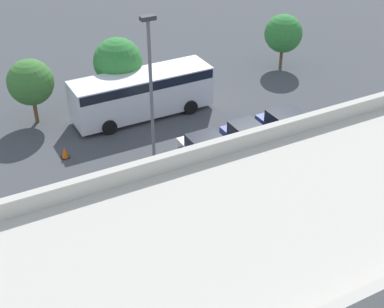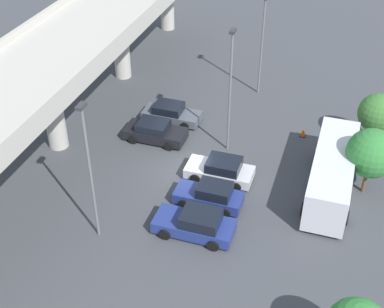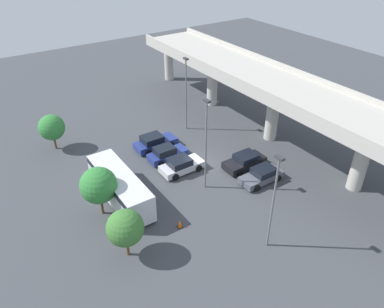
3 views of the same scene
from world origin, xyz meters
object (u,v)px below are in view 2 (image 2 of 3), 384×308
(shuttle_bus, at_px, (333,171))
(lamp_post_by_overpass, at_px, (230,84))
(parked_car_2, at_px, (221,170))
(parked_car_4, at_px, (171,113))
(tree_front_centre, at_px, (371,153))
(lamp_post_mid_lot, at_px, (89,165))
(traffic_cone, at_px, (303,132))
(tree_front_right, at_px, (378,113))
(parked_car_3, at_px, (155,132))
(parked_car_1, at_px, (210,195))
(lamp_post_near_aisle, at_px, (262,39))
(parked_car_0, at_px, (196,224))

(shuttle_bus, relative_size, lamp_post_by_overpass, 0.99)
(parked_car_2, bearing_deg, parked_car_4, -45.87)
(tree_front_centre, bearing_deg, lamp_post_mid_lot, 121.54)
(tree_front_centre, height_order, traffic_cone, tree_front_centre)
(lamp_post_mid_lot, height_order, tree_front_right, lamp_post_mid_lot)
(parked_car_2, height_order, parked_car_3, parked_car_2)
(parked_car_2, relative_size, lamp_post_mid_lot, 0.50)
(parked_car_1, xyz_separation_m, parked_car_2, (2.75, 0.08, -0.00))
(parked_car_4, bearing_deg, lamp_post_near_aisle, 50.18)
(lamp_post_mid_lot, distance_m, lamp_post_by_overpass, 12.04)
(parked_car_4, xyz_separation_m, tree_front_right, (1.38, -15.17, 2.09))
(shuttle_bus, bearing_deg, tree_front_right, 159.80)
(parked_car_0, relative_size, shuttle_bus, 0.53)
(shuttle_bus, bearing_deg, parked_car_4, -111.18)
(parked_car_1, height_order, parked_car_3, parked_car_1)
(parked_car_0, xyz_separation_m, parked_car_1, (2.79, -0.05, -0.03))
(shuttle_bus, bearing_deg, parked_car_2, -82.80)
(lamp_post_by_overpass, xyz_separation_m, tree_front_centre, (-1.93, -9.72, -2.24))
(parked_car_0, relative_size, parked_car_4, 1.06)
(parked_car_4, bearing_deg, parked_car_1, -56.16)
(lamp_post_mid_lot, relative_size, tree_front_right, 2.13)
(parked_car_1, height_order, tree_front_centre, tree_front_centre)
(parked_car_1, distance_m, tree_front_centre, 10.41)
(parked_car_1, bearing_deg, lamp_post_by_overpass, -84.95)
(parked_car_0, xyz_separation_m, traffic_cone, (12.46, -4.50, -0.43))
(lamp_post_by_overpass, bearing_deg, parked_car_3, 95.47)
(parked_car_0, distance_m, tree_front_right, 16.03)
(lamp_post_mid_lot, bearing_deg, parked_car_4, 1.04)
(parked_car_0, bearing_deg, lamp_post_mid_lot, 18.78)
(shuttle_bus, relative_size, lamp_post_near_aisle, 1.08)
(parked_car_0, bearing_deg, parked_car_2, -89.70)
(parked_car_1, relative_size, tree_front_right, 1.02)
(tree_front_right, relative_size, traffic_cone, 6.01)
(tree_front_right, bearing_deg, shuttle_bus, 159.80)
(parked_car_4, height_order, lamp_post_near_aisle, lamp_post_near_aisle)
(parked_car_0, xyz_separation_m, lamp_post_mid_lot, (-1.87, 5.49, 4.41))
(tree_front_centre, bearing_deg, lamp_post_by_overpass, 78.76)
(lamp_post_by_overpass, bearing_deg, parked_car_1, -174.95)
(parked_car_3, distance_m, parked_car_4, 2.85)
(parked_car_2, xyz_separation_m, traffic_cone, (6.92, -4.53, -0.40))
(shuttle_bus, relative_size, lamp_post_mid_lot, 1.01)
(parked_car_2, height_order, parked_car_4, parked_car_2)
(parked_car_2, height_order, lamp_post_mid_lot, lamp_post_mid_lot)
(shuttle_bus, height_order, lamp_post_near_aisle, lamp_post_near_aisle)
(tree_front_right, bearing_deg, tree_front_centre, 177.68)
(parked_car_1, xyz_separation_m, parked_car_3, (5.78, 6.00, -0.03))
(shuttle_bus, distance_m, tree_front_centre, 2.60)
(parked_car_1, distance_m, tree_front_right, 13.87)
(parked_car_3, distance_m, tree_front_centre, 15.41)
(tree_front_centre, bearing_deg, tree_front_right, -2.32)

